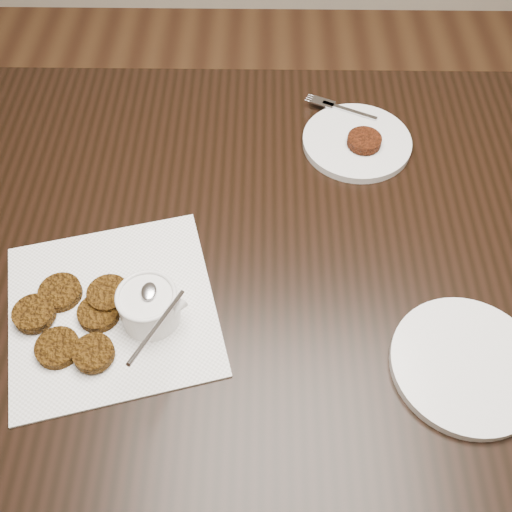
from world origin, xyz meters
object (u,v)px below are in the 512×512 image
Objects in this scene: plate_with_patty at (357,139)px; plate_empty at (467,365)px; napkin at (112,309)px; sauce_ramekin at (145,295)px; table at (288,354)px.

plate_empty is (0.12, -0.46, -0.01)m from plate_with_patty.
sauce_ramekin reaches higher than napkin.
napkin is 0.53m from plate_empty.
plate_with_patty is (0.41, 0.37, 0.01)m from napkin.
sauce_ramekin is 0.57× the size of plate_empty.
plate_empty is (0.46, -0.08, -0.06)m from sauce_ramekin.
table is at bearing -114.95° from plate_with_patty.
plate_with_patty is at bearing 65.05° from table.
plate_with_patty is at bearing 104.36° from plate_empty.
table is 0.51m from sauce_ramekin.
table is at bearing 29.54° from sauce_ramekin.
sauce_ramekin is at bearing 170.69° from plate_empty.
plate_with_patty is at bearing 42.21° from napkin.
plate_with_patty reaches higher than table.
sauce_ramekin reaches higher than plate_empty.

